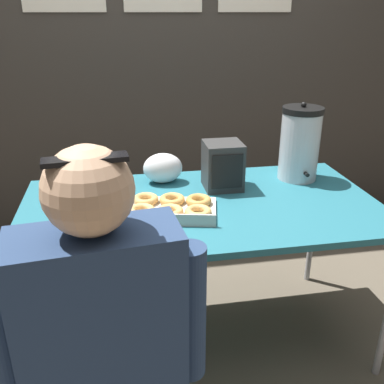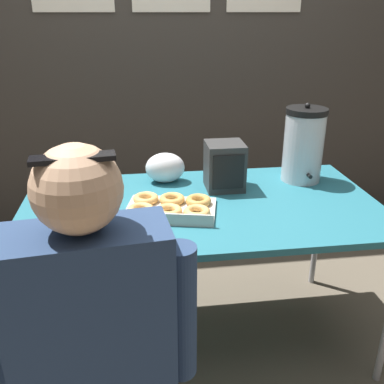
# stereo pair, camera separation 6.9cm
# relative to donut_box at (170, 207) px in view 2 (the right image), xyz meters

# --- Properties ---
(ground_plane) EXTENTS (12.00, 12.00, 0.00)m
(ground_plane) POSITION_rel_donut_box_xyz_m (0.14, 0.06, -0.75)
(ground_plane) COLOR brown
(back_wall) EXTENTS (6.00, 0.11, 2.52)m
(back_wall) POSITION_rel_donut_box_xyz_m (0.14, 1.40, 0.51)
(back_wall) COLOR #38332D
(back_wall) RESTS_ON ground
(folding_table) EXTENTS (1.56, 0.84, 0.73)m
(folding_table) POSITION_rel_donut_box_xyz_m (0.14, 0.06, -0.06)
(folding_table) COLOR #236675
(folding_table) RESTS_ON ground
(donut_box) EXTENTS (0.42, 0.33, 0.05)m
(donut_box) POSITION_rel_donut_box_xyz_m (0.00, 0.00, 0.00)
(donut_box) COLOR beige
(donut_box) RESTS_ON folding_table
(coffee_urn) EXTENTS (0.20, 0.22, 0.38)m
(coffee_urn) POSITION_rel_donut_box_xyz_m (0.67, 0.29, 0.16)
(coffee_urn) COLOR silver
(coffee_urn) RESTS_ON folding_table
(cell_phone) EXTENTS (0.13, 0.17, 0.01)m
(cell_phone) POSITION_rel_donut_box_xyz_m (-0.27, -0.24, -0.02)
(cell_phone) COLOR #2D334C
(cell_phone) RESTS_ON folding_table
(space_heater) EXTENTS (0.17, 0.17, 0.22)m
(space_heater) POSITION_rel_donut_box_xyz_m (0.28, 0.23, 0.09)
(space_heater) COLOR #333333
(space_heater) RESTS_ON folding_table
(plastic_bag) EXTENTS (0.19, 0.13, 0.15)m
(plastic_bag) POSITION_rel_donut_box_xyz_m (0.01, 0.35, 0.05)
(plastic_bag) COLOR white
(plastic_bag) RESTS_ON folding_table
(person_seated) EXTENTS (0.60, 0.28, 1.22)m
(person_seated) POSITION_rel_donut_box_xyz_m (-0.28, -0.62, -0.17)
(person_seated) COLOR #33332D
(person_seated) RESTS_ON ground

